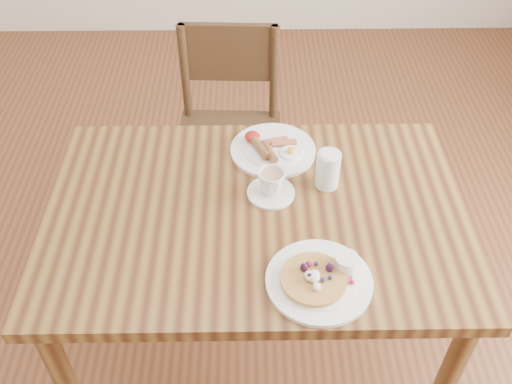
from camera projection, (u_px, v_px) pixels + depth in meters
ground at (256, 350)px, 2.14m from camera, size 5.00×5.00×0.00m
dining_table at (256, 233)px, 1.69m from camera, size 1.20×0.80×0.75m
chair_far at (229, 128)px, 2.32m from camera, size 0.44×0.44×0.88m
pancake_plate at (320, 278)px, 1.43m from camera, size 0.27×0.27×0.06m
breakfast_plate at (272, 149)px, 1.80m from camera, size 0.27×0.27×0.04m
teacup_saucer at (271, 185)px, 1.64m from camera, size 0.14×0.14×0.08m
water_glass at (328, 170)px, 1.66m from camera, size 0.07×0.07×0.12m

